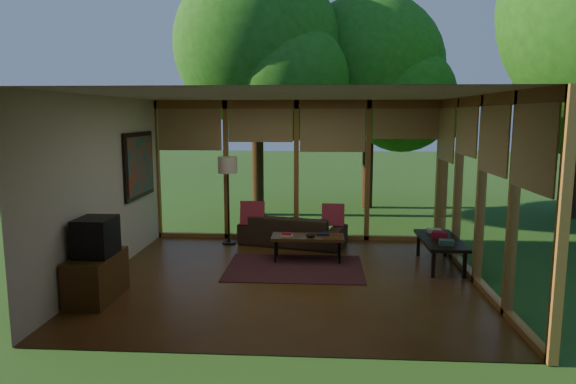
# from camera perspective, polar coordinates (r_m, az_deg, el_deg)

# --- Properties ---
(floor) EXTENTS (5.50, 5.50, 0.00)m
(floor) POSITION_cam_1_polar(r_m,az_deg,el_deg) (7.78, 0.02, -9.56)
(floor) COLOR brown
(floor) RESTS_ON ground
(ceiling) EXTENTS (5.50, 5.50, 0.00)m
(ceiling) POSITION_cam_1_polar(r_m,az_deg,el_deg) (7.40, 0.02, 10.72)
(ceiling) COLOR silver
(ceiling) RESTS_ON ground
(wall_left) EXTENTS (0.04, 5.00, 2.70)m
(wall_left) POSITION_cam_1_polar(r_m,az_deg,el_deg) (8.13, -19.72, 0.48)
(wall_left) COLOR beige
(wall_left) RESTS_ON ground
(wall_front) EXTENTS (5.50, 0.04, 2.70)m
(wall_front) POSITION_cam_1_polar(r_m,az_deg,el_deg) (5.02, -1.79, -3.76)
(wall_front) COLOR beige
(wall_front) RESTS_ON ground
(window_wall_back) EXTENTS (5.50, 0.12, 2.70)m
(window_wall_back) POSITION_cam_1_polar(r_m,az_deg,el_deg) (9.95, 0.94, 2.38)
(window_wall_back) COLOR #A56F33
(window_wall_back) RESTS_ON ground
(window_wall_right) EXTENTS (0.12, 5.00, 2.70)m
(window_wall_right) POSITION_cam_1_polar(r_m,az_deg,el_deg) (7.80, 20.62, 0.12)
(window_wall_right) COLOR #A56F33
(window_wall_right) RESTS_ON ground
(tree_nw) EXTENTS (3.91, 3.91, 6.02)m
(tree_nw) POSITION_cam_1_polar(r_m,az_deg,el_deg) (12.60, -3.46, 15.98)
(tree_nw) COLOR #3B2315
(tree_nw) RESTS_ON ground
(tree_ne) EXTENTS (3.79, 3.79, 5.49)m
(tree_ne) POSITION_cam_1_polar(r_m,az_deg,el_deg) (13.69, 9.06, 13.37)
(tree_ne) COLOR #3B2315
(tree_ne) RESTS_ON ground
(rug) EXTENTS (2.16, 1.53, 0.01)m
(rug) POSITION_cam_1_polar(r_m,az_deg,el_deg) (8.26, 0.74, -8.44)
(rug) COLOR maroon
(rug) RESTS_ON floor
(sofa) EXTENTS (2.08, 1.24, 0.57)m
(sofa) POSITION_cam_1_polar(r_m,az_deg,el_deg) (9.64, 0.52, -4.25)
(sofa) COLOR #34271A
(sofa) RESTS_ON floor
(pillow_left) EXTENTS (0.44, 0.24, 0.46)m
(pillow_left) POSITION_cam_1_polar(r_m,az_deg,el_deg) (9.59, -3.98, -2.40)
(pillow_left) COLOR maroon
(pillow_left) RESTS_ON sofa
(pillow_right) EXTENTS (0.41, 0.22, 0.43)m
(pillow_right) POSITION_cam_1_polar(r_m,az_deg,el_deg) (9.52, 5.02, -2.59)
(pillow_right) COLOR maroon
(pillow_right) RESTS_ON sofa
(ct_book_lower) EXTENTS (0.22, 0.17, 0.03)m
(ct_book_lower) POSITION_cam_1_polar(r_m,az_deg,el_deg) (8.55, -0.16, -4.83)
(ct_book_lower) COLOR beige
(ct_book_lower) RESTS_ON coffee_table
(ct_book_upper) EXTENTS (0.17, 0.13, 0.03)m
(ct_book_upper) POSITION_cam_1_polar(r_m,az_deg,el_deg) (8.55, -0.16, -4.65)
(ct_book_upper) COLOR maroon
(ct_book_upper) RESTS_ON coffee_table
(ct_book_side) EXTENTS (0.22, 0.17, 0.03)m
(ct_book_side) POSITION_cam_1_polar(r_m,az_deg,el_deg) (8.66, 3.88, -4.68)
(ct_book_side) COLOR black
(ct_book_side) RESTS_ON coffee_table
(ct_bowl) EXTENTS (0.16, 0.16, 0.07)m
(ct_bowl) POSITION_cam_1_polar(r_m,az_deg,el_deg) (8.48, 2.53, -4.81)
(ct_bowl) COLOR black
(ct_bowl) RESTS_ON coffee_table
(media_cabinet) EXTENTS (0.50, 1.00, 0.60)m
(media_cabinet) POSITION_cam_1_polar(r_m,az_deg,el_deg) (7.31, -20.49, -8.86)
(media_cabinet) COLOR #503515
(media_cabinet) RESTS_ON floor
(television) EXTENTS (0.45, 0.55, 0.50)m
(television) POSITION_cam_1_polar(r_m,az_deg,el_deg) (7.16, -20.57, -4.67)
(television) COLOR black
(television) RESTS_ON media_cabinet
(console_book_a) EXTENTS (0.23, 0.18, 0.08)m
(console_book_a) POSITION_cam_1_polar(r_m,az_deg,el_deg) (8.22, 17.21, -5.38)
(console_book_a) COLOR #37604E
(console_book_a) RESTS_ON side_console
(console_book_b) EXTENTS (0.28, 0.24, 0.10)m
(console_book_b) POSITION_cam_1_polar(r_m,az_deg,el_deg) (8.65, 16.52, -4.59)
(console_book_b) COLOR maroon
(console_book_b) RESTS_ON side_console
(console_book_c) EXTENTS (0.23, 0.17, 0.06)m
(console_book_c) POSITION_cam_1_polar(r_m,az_deg,el_deg) (9.03, 15.95, -4.15)
(console_book_c) COLOR beige
(console_book_c) RESTS_ON side_console
(floor_lamp) EXTENTS (0.36, 0.36, 1.65)m
(floor_lamp) POSITION_cam_1_polar(r_m,az_deg,el_deg) (9.62, -6.71, 2.44)
(floor_lamp) COLOR black
(floor_lamp) RESTS_ON floor
(coffee_table) EXTENTS (1.20, 0.50, 0.43)m
(coffee_table) POSITION_cam_1_polar(r_m,az_deg,el_deg) (8.60, 2.20, -5.10)
(coffee_table) COLOR #503515
(coffee_table) RESTS_ON floor
(side_console) EXTENTS (0.60, 1.40, 0.46)m
(side_console) POSITION_cam_1_polar(r_m,az_deg,el_deg) (8.62, 16.56, -5.29)
(side_console) COLOR black
(side_console) RESTS_ON floor
(wall_painting) EXTENTS (0.06, 1.35, 1.15)m
(wall_painting) POSITION_cam_1_polar(r_m,az_deg,el_deg) (9.38, -16.21, 2.89)
(wall_painting) COLOR black
(wall_painting) RESTS_ON wall_left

